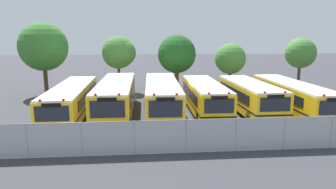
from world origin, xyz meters
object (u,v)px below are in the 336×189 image
at_px(tree_1, 120,53).
at_px(tree_2, 176,54).
at_px(school_bus_4, 249,96).
at_px(school_bus_0, 72,99).
at_px(tree_3, 231,58).
at_px(tree_4, 301,53).
at_px(traffic_cone, 107,139).
at_px(school_bus_1, 116,97).
at_px(tree_0, 43,46).
at_px(school_bus_2, 162,97).
at_px(school_bus_3, 205,96).
at_px(school_bus_5, 292,96).

height_order(tree_1, tree_2, tree_2).
height_order(school_bus_4, tree_2, tree_2).
xyz_separation_m(school_bus_0, tree_3, (15.39, 9.82, 2.37)).
relative_size(tree_2, tree_4, 1.06).
distance_m(tree_2, traffic_cone, 16.80).
bearing_deg(school_bus_1, tree_0, -47.64).
height_order(school_bus_1, traffic_cone, school_bus_1).
distance_m(school_bus_2, traffic_cone, 7.46).
relative_size(school_bus_3, school_bus_4, 1.04).
height_order(school_bus_0, school_bus_1, school_bus_1).
bearing_deg(tree_4, school_bus_0, -156.25).
bearing_deg(traffic_cone, school_bus_2, 60.57).
distance_m(school_bus_5, tree_4, 12.76).
height_order(school_bus_2, tree_4, tree_4).
distance_m(tree_0, tree_3, 20.17).
xyz_separation_m(school_bus_1, tree_0, (-8.10, 9.10, 3.67)).
height_order(school_bus_0, school_bus_4, school_bus_4).
bearing_deg(tree_2, school_bus_0, -136.17).
xyz_separation_m(school_bus_2, traffic_cone, (-3.62, -6.42, -1.16)).
height_order(school_bus_3, tree_0, tree_0).
height_order(tree_2, tree_4, tree_2).
bearing_deg(traffic_cone, tree_0, 117.00).
distance_m(school_bus_0, school_bus_4, 14.10).
distance_m(school_bus_4, tree_1, 15.40).
relative_size(school_bus_4, school_bus_5, 0.84).
xyz_separation_m(tree_1, tree_2, (6.01, -1.68, -0.10)).
bearing_deg(tree_2, tree_1, 164.41).
xyz_separation_m(tree_3, tree_4, (8.52, 0.70, 0.53)).
distance_m(tree_0, traffic_cone, 18.39).
relative_size(school_bus_1, school_bus_3, 1.18).
bearing_deg(school_bus_5, tree_4, -120.31).
xyz_separation_m(school_bus_2, tree_0, (-11.68, 9.39, 3.67)).
xyz_separation_m(tree_4, traffic_cone, (-20.57, -17.08, -3.94)).
bearing_deg(tree_0, traffic_cone, -63.00).
distance_m(school_bus_3, school_bus_4, 3.68).
bearing_deg(school_bus_1, tree_4, -152.51).
distance_m(school_bus_1, tree_4, 23.17).
height_order(school_bus_1, tree_4, tree_4).
relative_size(school_bus_2, tree_3, 2.16).
xyz_separation_m(school_bus_3, tree_3, (4.97, 9.74, 2.34)).
bearing_deg(school_bus_1, school_bus_0, 3.16).
xyz_separation_m(school_bus_2, tree_2, (2.13, 8.87, 2.79)).
height_order(school_bus_2, school_bus_4, school_bus_2).
relative_size(tree_0, tree_4, 1.27).
distance_m(school_bus_2, tree_4, 20.22).
bearing_deg(school_bus_3, school_bus_2, 4.67).
relative_size(tree_3, tree_4, 0.90).
distance_m(school_bus_5, traffic_cone, 15.64).
relative_size(school_bus_3, traffic_cone, 16.21).
relative_size(school_bus_2, tree_4, 1.95).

